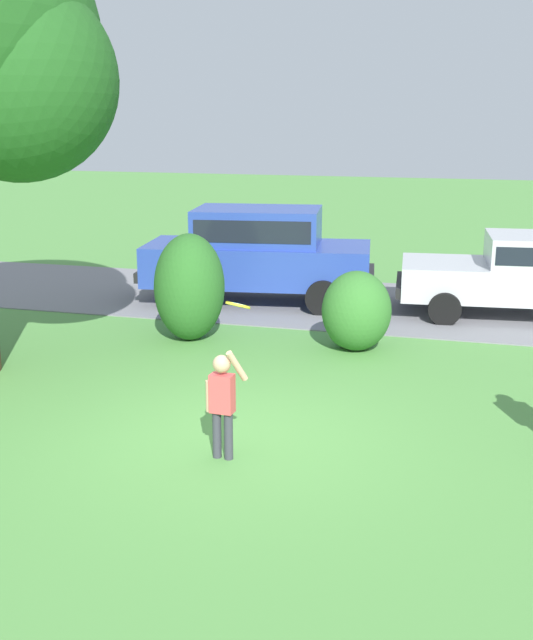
% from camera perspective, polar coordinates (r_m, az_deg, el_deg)
% --- Properties ---
extents(ground_plane, '(80.00, 80.00, 0.00)m').
position_cam_1_polar(ground_plane, '(9.71, -2.39, -8.21)').
color(ground_plane, '#518E42').
extents(driveway_strip, '(28.00, 4.40, 0.02)m').
position_cam_1_polar(driveway_strip, '(16.26, 5.25, 1.22)').
color(driveway_strip, slate).
rests_on(driveway_strip, ground).
extents(shrub_near_tree, '(1.18, 1.32, 1.82)m').
position_cam_1_polar(shrub_near_tree, '(13.51, -5.54, 2.36)').
color(shrub_near_tree, '#286023').
rests_on(shrub_near_tree, ground).
extents(shrub_centre_left, '(1.13, 1.15, 1.31)m').
position_cam_1_polar(shrub_centre_left, '(13.01, 6.38, 0.43)').
color(shrub_centre_left, '#33702B').
rests_on(shrub_centre_left, ground).
extents(parked_sedan, '(4.55, 2.39, 1.56)m').
position_cam_1_polar(parked_sedan, '(15.79, 17.71, 3.28)').
color(parked_sedan, silver).
rests_on(parked_sedan, ground).
extents(parked_suv, '(4.89, 2.55, 1.92)m').
position_cam_1_polar(parked_suv, '(16.13, -0.63, 5.04)').
color(parked_suv, '#28429E').
rests_on(parked_suv, ground).
extents(child_thrower, '(0.46, 0.25, 1.29)m').
position_cam_1_polar(child_thrower, '(8.83, -3.18, -5.59)').
color(child_thrower, '#383842').
rests_on(child_thrower, ground).
extents(frisbee, '(0.29, 0.27, 0.15)m').
position_cam_1_polar(frisbee, '(8.74, -2.06, 1.07)').
color(frisbee, yellow).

